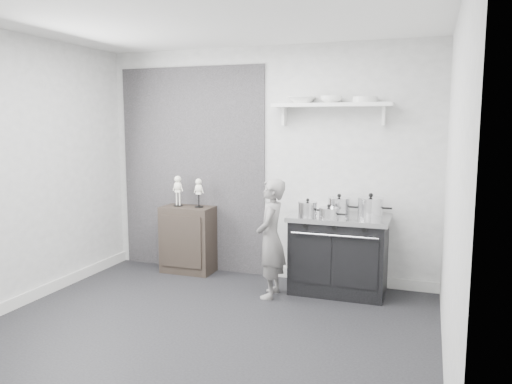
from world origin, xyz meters
TOP-DOWN VIEW (x-y plane):
  - ground at (0.00, 0.00)m, footprint 4.00×4.00m
  - room_shell at (-0.09, 0.15)m, footprint 4.02×3.62m
  - wall_shelf at (0.80, 1.68)m, footprint 1.30×0.26m
  - stove at (0.95, 1.48)m, footprint 1.05×0.66m
  - side_cabinet at (-0.93, 1.61)m, footprint 0.63×0.37m
  - child at (0.30, 1.10)m, footprint 0.33×0.48m
  - pot_front_left at (0.63, 1.35)m, footprint 0.29×0.20m
  - pot_back_left at (0.92, 1.60)m, footprint 0.33×0.25m
  - pot_back_right at (1.26, 1.57)m, footprint 0.36×0.28m
  - pot_front_center at (0.87, 1.29)m, footprint 0.29×0.20m
  - skeleton_full at (-1.06, 1.61)m, footprint 0.12×0.08m
  - skeleton_torso at (-0.78, 1.61)m, footprint 0.11×0.07m
  - bowl_large at (0.47, 1.67)m, footprint 0.30×0.30m
  - bowl_small at (0.79, 1.67)m, footprint 0.24×0.24m
  - plate_stack at (1.16, 1.67)m, footprint 0.26×0.26m

SIDE VIEW (x-z plane):
  - ground at x=0.00m, z-range 0.00..0.00m
  - side_cabinet at x=-0.93m, z-range 0.00..0.82m
  - stove at x=0.95m, z-range 0.00..0.85m
  - child at x=0.30m, z-range 0.00..1.26m
  - pot_front_center at x=0.87m, z-range 0.83..0.97m
  - pot_front_left at x=0.63m, z-range 0.83..1.01m
  - pot_back_left at x=0.92m, z-range 0.82..1.04m
  - pot_back_right at x=1.26m, z-range 0.82..1.07m
  - skeleton_torso at x=-0.78m, z-range 0.82..1.22m
  - skeleton_full at x=-1.06m, z-range 0.82..1.25m
  - room_shell at x=-0.09m, z-range 0.28..2.99m
  - wall_shelf at x=0.80m, z-range 1.89..2.13m
  - plate_stack at x=1.16m, z-range 2.04..2.10m
  - bowl_large at x=0.47m, z-range 2.04..2.11m
  - bowl_small at x=0.79m, z-range 2.04..2.11m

